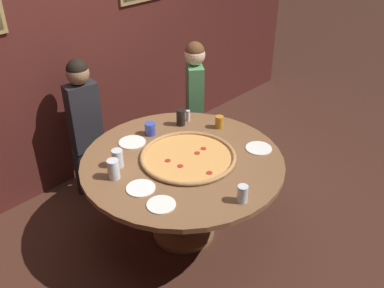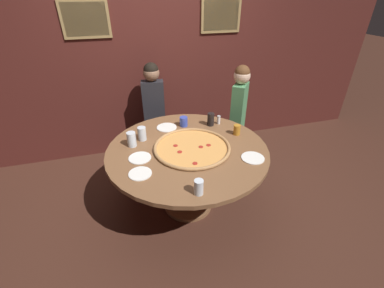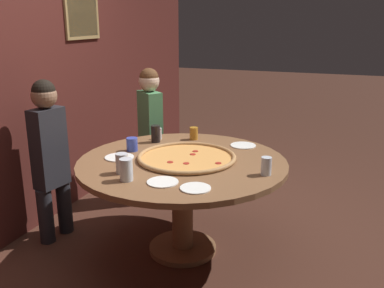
{
  "view_description": "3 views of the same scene",
  "coord_description": "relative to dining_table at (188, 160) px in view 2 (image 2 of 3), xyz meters",
  "views": [
    {
      "loc": [
        -1.89,
        -1.91,
        2.53
      ],
      "look_at": [
        0.11,
        0.01,
        0.82
      ],
      "focal_mm": 40.0,
      "sensor_mm": 36.0,
      "label": 1
    },
    {
      "loc": [
        -0.52,
        -2.0,
        2.05
      ],
      "look_at": [
        0.03,
        -0.04,
        0.8
      ],
      "focal_mm": 24.0,
      "sensor_mm": 36.0,
      "label": 2
    },
    {
      "loc": [
        -2.76,
        -1.12,
        1.74
      ],
      "look_at": [
        -0.06,
        -0.1,
        0.89
      ],
      "focal_mm": 40.0,
      "sensor_mm": 36.0,
      "label": 3
    }
  ],
  "objects": [
    {
      "name": "diner_side_right",
      "position": [
        -0.16,
        1.06,
        0.13
      ],
      "size": [
        0.34,
        0.2,
        1.3
      ],
      "rotation": [
        0.0,
        0.0,
        2.99
      ],
      "color": "#232328",
      "rests_on": "ground_plane"
    },
    {
      "name": "drink_cup_front_edge",
      "position": [
        0.08,
        0.45,
        0.19
      ],
      "size": [
        0.09,
        0.09,
        0.11
      ],
      "primitive_type": "cylinder",
      "color": "#384CB7",
      "rests_on": "dining_table"
    },
    {
      "name": "giant_pizza",
      "position": [
        0.04,
        -0.02,
        0.15
      ],
      "size": [
        0.73,
        0.73,
        0.03
      ],
      "color": "#E0994C",
      "rests_on": "dining_table"
    },
    {
      "name": "diner_side_left",
      "position": [
        0.84,
        0.67,
        0.13
      ],
      "size": [
        0.29,
        0.33,
        1.3
      ],
      "rotation": [
        0.0,
        0.0,
        -2.24
      ],
      "color": "#232328",
      "rests_on": "ground_plane"
    },
    {
      "name": "white_plate_right_side",
      "position": [
        -0.48,
        -0.28,
        0.14
      ],
      "size": [
        0.19,
        0.19,
        0.01
      ],
      "primitive_type": "cylinder",
      "color": "white",
      "rests_on": "dining_table"
    },
    {
      "name": "drink_cup_centre_back",
      "position": [
        -0.08,
        -0.64,
        0.2
      ],
      "size": [
        0.07,
        0.07,
        0.12
      ],
      "primitive_type": "cylinder",
      "color": "silver",
      "rests_on": "dining_table"
    },
    {
      "name": "drink_cup_near_right",
      "position": [
        0.56,
        0.12,
        0.19
      ],
      "size": [
        0.07,
        0.07,
        0.11
      ],
      "primitive_type": "cylinder",
      "color": "#BC7A23",
      "rests_on": "dining_table"
    },
    {
      "name": "white_plate_near_front",
      "position": [
        -0.46,
        -0.05,
        0.14
      ],
      "size": [
        0.2,
        0.2,
        0.01
      ],
      "primitive_type": "cylinder",
      "color": "white",
      "rests_on": "dining_table"
    },
    {
      "name": "drink_cup_beside_pizza",
      "position": [
        0.37,
        0.39,
        0.21
      ],
      "size": [
        0.07,
        0.07,
        0.14
      ],
      "primitive_type": "cylinder",
      "color": "black",
      "rests_on": "dining_table"
    },
    {
      "name": "white_plate_left_side",
      "position": [
        -0.11,
        0.46,
        0.14
      ],
      "size": [
        0.22,
        0.22,
        0.01
      ],
      "primitive_type": "cylinder",
      "color": "white",
      "rests_on": "dining_table"
    },
    {
      "name": "ground_plane",
      "position": [
        0.0,
        0.0,
        -0.6
      ],
      "size": [
        24.0,
        24.0,
        0.0
      ],
      "primitive_type": "plane",
      "color": "#422319"
    },
    {
      "name": "condiment_shaker",
      "position": [
        0.47,
        0.4,
        0.18
      ],
      "size": [
        0.04,
        0.04,
        0.1
      ],
      "color": "silver",
      "rests_on": "dining_table"
    },
    {
      "name": "drink_cup_far_left",
      "position": [
        -0.5,
        0.18,
        0.21
      ],
      "size": [
        0.09,
        0.09,
        0.15
      ],
      "primitive_type": "cylinder",
      "color": "silver",
      "rests_on": "dining_table"
    },
    {
      "name": "back_wall",
      "position": [
        0.0,
        1.37,
        0.7
      ],
      "size": [
        6.4,
        0.08,
        2.6
      ],
      "color": "#4C1E19",
      "rests_on": "ground_plane"
    },
    {
      "name": "drink_cup_far_right",
      "position": [
        -0.39,
        0.28,
        0.2
      ],
      "size": [
        0.08,
        0.08,
        0.14
      ],
      "primitive_type": "cylinder",
      "color": "silver",
      "rests_on": "dining_table"
    },
    {
      "name": "white_plate_beside_cup",
      "position": [
        0.52,
        -0.33,
        0.14
      ],
      "size": [
        0.21,
        0.21,
        0.01
      ],
      "primitive_type": "cylinder",
      "color": "white",
      "rests_on": "dining_table"
    },
    {
      "name": "dining_table",
      "position": [
        0.0,
        0.0,
        0.0
      ],
      "size": [
        1.54,
        1.54,
        0.74
      ],
      "color": "brown",
      "rests_on": "ground_plane"
    }
  ]
}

